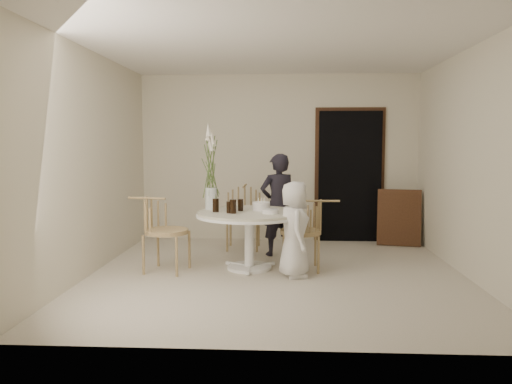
{
  "coord_description": "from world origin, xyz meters",
  "views": [
    {
      "loc": [
        0.06,
        -5.93,
        1.57
      ],
      "look_at": [
        -0.27,
        0.3,
        0.97
      ],
      "focal_mm": 35.0,
      "sensor_mm": 36.0,
      "label": 1
    }
  ],
  "objects_px": {
    "flower_vase": "(211,171)",
    "chair_far": "(244,207)",
    "table": "(249,221)",
    "boy": "(294,229)",
    "chair_left": "(157,223)",
    "girl": "(278,205)",
    "chair_right": "(311,224)",
    "birthday_cake": "(261,206)"
  },
  "relations": [
    {
      "from": "chair_far",
      "to": "boy",
      "type": "distance_m",
      "value": 1.84
    },
    {
      "from": "table",
      "to": "flower_vase",
      "type": "relative_size",
      "value": 1.19
    },
    {
      "from": "chair_left",
      "to": "birthday_cake",
      "type": "height_order",
      "value": "chair_left"
    },
    {
      "from": "chair_right",
      "to": "flower_vase",
      "type": "xyz_separation_m",
      "value": [
        -1.28,
        0.2,
        0.65
      ]
    },
    {
      "from": "girl",
      "to": "flower_vase",
      "type": "bearing_deg",
      "value": 13.56
    },
    {
      "from": "chair_far",
      "to": "chair_right",
      "type": "xyz_separation_m",
      "value": [
        0.94,
        -1.34,
        -0.04
      ]
    },
    {
      "from": "chair_left",
      "to": "girl",
      "type": "relative_size",
      "value": 0.64
    },
    {
      "from": "girl",
      "to": "boy",
      "type": "height_order",
      "value": "girl"
    },
    {
      "from": "chair_left",
      "to": "birthday_cake",
      "type": "relative_size",
      "value": 4.17
    },
    {
      "from": "table",
      "to": "chair_far",
      "type": "height_order",
      "value": "chair_far"
    },
    {
      "from": "table",
      "to": "chair_far",
      "type": "relative_size",
      "value": 1.4
    },
    {
      "from": "chair_right",
      "to": "birthday_cake",
      "type": "bearing_deg",
      "value": -102.61
    },
    {
      "from": "chair_right",
      "to": "chair_left",
      "type": "height_order",
      "value": "chair_left"
    },
    {
      "from": "table",
      "to": "birthday_cake",
      "type": "height_order",
      "value": "birthday_cake"
    },
    {
      "from": "chair_far",
      "to": "table",
      "type": "bearing_deg",
      "value": -82.26
    },
    {
      "from": "table",
      "to": "girl",
      "type": "relative_size",
      "value": 0.92
    },
    {
      "from": "table",
      "to": "chair_left",
      "type": "height_order",
      "value": "chair_left"
    },
    {
      "from": "chair_left",
      "to": "flower_vase",
      "type": "distance_m",
      "value": 0.96
    },
    {
      "from": "chair_far",
      "to": "flower_vase",
      "type": "height_order",
      "value": "flower_vase"
    },
    {
      "from": "chair_far",
      "to": "chair_left",
      "type": "distance_m",
      "value": 1.79
    },
    {
      "from": "chair_right",
      "to": "girl",
      "type": "xyz_separation_m",
      "value": [
        -0.42,
        0.81,
        0.14
      ]
    },
    {
      "from": "boy",
      "to": "chair_far",
      "type": "bearing_deg",
      "value": 15.96
    },
    {
      "from": "chair_right",
      "to": "chair_left",
      "type": "distance_m",
      "value": 1.91
    },
    {
      "from": "table",
      "to": "boy",
      "type": "xyz_separation_m",
      "value": [
        0.56,
        -0.34,
        -0.05
      ]
    },
    {
      "from": "chair_far",
      "to": "chair_left",
      "type": "bearing_deg",
      "value": -122.34
    },
    {
      "from": "table",
      "to": "boy",
      "type": "bearing_deg",
      "value": -31.75
    },
    {
      "from": "girl",
      "to": "boy",
      "type": "distance_m",
      "value": 1.18
    },
    {
      "from": "chair_left",
      "to": "girl",
      "type": "distance_m",
      "value": 1.78
    },
    {
      "from": "chair_far",
      "to": "boy",
      "type": "height_order",
      "value": "boy"
    },
    {
      "from": "chair_left",
      "to": "boy",
      "type": "relative_size",
      "value": 0.81
    },
    {
      "from": "chair_far",
      "to": "girl",
      "type": "height_order",
      "value": "girl"
    },
    {
      "from": "girl",
      "to": "boy",
      "type": "bearing_deg",
      "value": 78.45
    },
    {
      "from": "chair_right",
      "to": "girl",
      "type": "bearing_deg",
      "value": -154.16
    },
    {
      "from": "chair_far",
      "to": "boy",
      "type": "bearing_deg",
      "value": -66.18
    },
    {
      "from": "birthday_cake",
      "to": "girl",
      "type": "bearing_deg",
      "value": 73.3
    },
    {
      "from": "girl",
      "to": "boy",
      "type": "relative_size",
      "value": 1.27
    },
    {
      "from": "birthday_cake",
      "to": "table",
      "type": "bearing_deg",
      "value": -139.62
    },
    {
      "from": "table",
      "to": "chair_right",
      "type": "relative_size",
      "value": 1.49
    },
    {
      "from": "chair_far",
      "to": "girl",
      "type": "xyz_separation_m",
      "value": [
        0.52,
        -0.53,
        0.1
      ]
    },
    {
      "from": "flower_vase",
      "to": "chair_far",
      "type": "bearing_deg",
      "value": 73.33
    },
    {
      "from": "birthday_cake",
      "to": "flower_vase",
      "type": "bearing_deg",
      "value": 173.07
    },
    {
      "from": "boy",
      "to": "flower_vase",
      "type": "distance_m",
      "value": 1.37
    }
  ]
}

